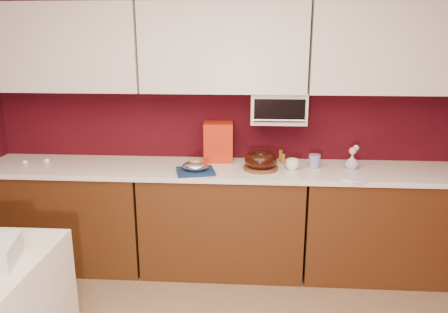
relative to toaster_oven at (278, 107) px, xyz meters
name	(u,v)px	position (x,y,z in m)	size (l,w,h in m)	color
wall_back	(225,119)	(-0.45, 0.15, -0.12)	(4.00, 0.02, 2.50)	#3E080F
base_cabinet_left	(70,216)	(-1.78, -0.17, -0.95)	(1.31, 0.58, 0.86)	#49260E
base_cabinet_center	(223,220)	(-0.45, -0.17, -0.95)	(1.31, 0.58, 0.86)	#49260E
base_cabinet_right	(383,225)	(0.88, -0.17, -0.95)	(1.31, 0.58, 0.86)	#49260E
countertop	(223,170)	(-0.45, -0.17, -0.49)	(4.00, 0.62, 0.04)	white
upper_cabinet_left	(61,48)	(-1.78, -0.02, 0.48)	(1.31, 0.33, 0.70)	white
upper_cabinet_center	(224,48)	(-0.45, -0.02, 0.48)	(1.31, 0.33, 0.70)	white
upper_cabinet_right	(395,48)	(0.88, -0.02, 0.48)	(1.31, 0.33, 0.70)	white
toaster_oven	(278,107)	(0.00, 0.00, 0.00)	(0.45, 0.30, 0.25)	white
toaster_oven_door	(279,110)	(0.00, -0.16, 0.00)	(0.40, 0.02, 0.18)	black
toaster_oven_handle	(279,120)	(0.00, -0.18, -0.07)	(0.02, 0.02, 0.42)	silver
cake_base	(260,168)	(-0.14, -0.20, -0.46)	(0.28, 0.28, 0.03)	brown
bundt_cake	(261,160)	(-0.14, -0.20, -0.39)	(0.26, 0.26, 0.11)	black
navy_towel	(195,171)	(-0.65, -0.32, -0.46)	(0.29, 0.25, 0.02)	navy
foil_ham_nest	(195,166)	(-0.65, -0.32, -0.42)	(0.21, 0.17, 0.08)	silver
roasted_ham	(195,163)	(-0.65, -0.32, -0.40)	(0.09, 0.08, 0.06)	#C17758
pandoro_box	(218,142)	(-0.50, 0.05, -0.31)	(0.24, 0.22, 0.33)	#A90B0D
dark_pan	(258,162)	(-0.16, -0.03, -0.46)	(0.18, 0.18, 0.03)	black
coffee_mug	(292,163)	(0.12, -0.19, -0.42)	(0.09, 0.09, 0.10)	white
blue_jar	(314,161)	(0.30, -0.12, -0.42)	(0.09, 0.09, 0.11)	#1E1A92
flower_vase	(352,161)	(0.60, -0.13, -0.41)	(0.09, 0.09, 0.13)	#B2B6CA
flower_pink	(353,151)	(0.60, -0.13, -0.33)	(0.06, 0.06, 0.06)	pink
flower_blue	(356,148)	(0.63, -0.11, -0.30)	(0.05, 0.05, 0.05)	#8FBFE5
china_plate	(356,178)	(0.58, -0.39, -0.47)	(0.21, 0.21, 0.01)	white
amber_bottle	(283,159)	(0.05, -0.03, -0.43)	(0.03, 0.03, 0.09)	#96641B
egg_left	(25,162)	(-2.11, -0.19, -0.46)	(0.05, 0.04, 0.04)	white
egg_right	(47,161)	(-1.95, -0.14, -0.45)	(0.05, 0.04, 0.04)	white
amber_bottle_tall	(281,156)	(0.03, 0.03, -0.42)	(0.03, 0.03, 0.11)	brown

